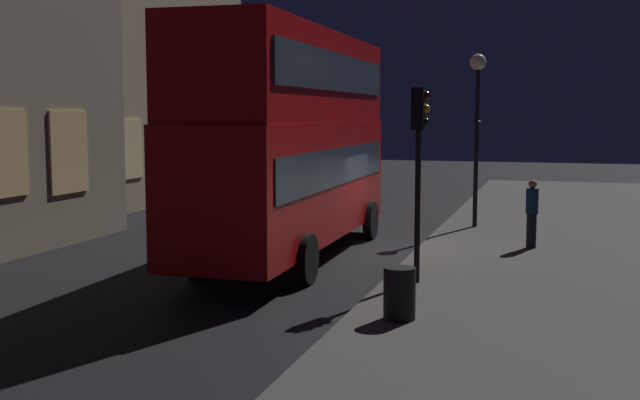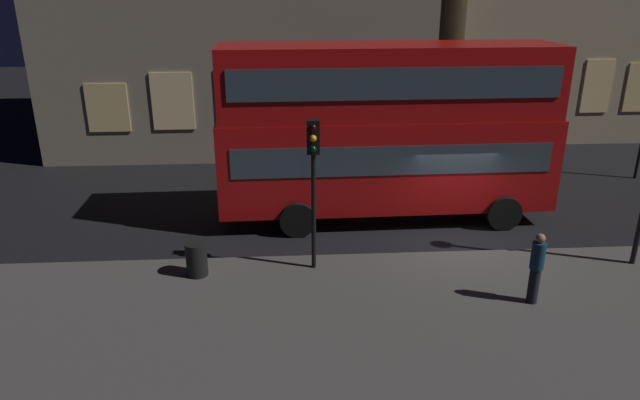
# 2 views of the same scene
# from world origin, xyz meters

# --- Properties ---
(ground_plane) EXTENTS (80.00, 80.00, 0.00)m
(ground_plane) POSITION_xyz_m (0.00, 0.00, 0.00)
(ground_plane) COLOR black
(sidewalk_slab) EXTENTS (44.00, 7.89, 0.12)m
(sidewalk_slab) POSITION_xyz_m (0.00, -4.73, 0.06)
(sidewalk_slab) COLOR #423F3D
(sidewalk_slab) RESTS_ON ground
(building_plain_facade) EXTENTS (12.87, 9.13, 15.77)m
(building_plain_facade) POSITION_xyz_m (9.38, 15.07, 7.89)
(building_plain_facade) COLOR tan
(building_plain_facade) RESTS_ON ground
(double_decker_bus) EXTENTS (10.63, 2.91, 5.56)m
(double_decker_bus) POSITION_xyz_m (-1.93, 2.09, 3.12)
(double_decker_bus) COLOR #9E0C0C
(double_decker_bus) RESTS_ON ground
(traffic_light_near_kerb) EXTENTS (0.34, 0.37, 4.01)m
(traffic_light_near_kerb) POSITION_xyz_m (-4.41, -1.52, 3.01)
(traffic_light_near_kerb) COLOR black
(traffic_light_near_kerb) RESTS_ON sidewalk_slab
(traffic_light_far_side) EXTENTS (0.34, 0.37, 4.03)m
(traffic_light_far_side) POSITION_xyz_m (8.71, 5.54, 2.90)
(traffic_light_far_side) COLOR black
(traffic_light_far_side) RESTS_ON ground
(street_lamp) EXTENTS (0.49, 0.49, 5.29)m
(street_lamp) POSITION_xyz_m (4.25, -1.81, 3.98)
(street_lamp) COLOR black
(street_lamp) RESTS_ON sidewalk_slab
(pedestrian) EXTENTS (0.32, 0.32, 1.78)m
(pedestrian) POSITION_xyz_m (0.68, -3.62, 1.05)
(pedestrian) COLOR black
(pedestrian) RESTS_ON sidewalk_slab
(litter_bin) EXTENTS (0.55, 0.55, 0.90)m
(litter_bin) POSITION_xyz_m (-7.46, -1.73, 0.57)
(litter_bin) COLOR black
(litter_bin) RESTS_ON sidewalk_slab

